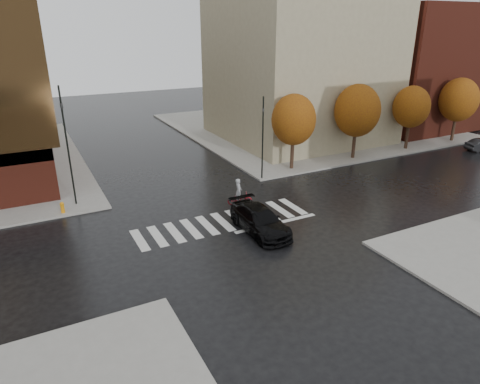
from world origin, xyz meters
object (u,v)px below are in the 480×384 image
Objects in this scene: traffic_light_ne at (263,134)px; fire_hydrant at (62,207)px; cyclist at (239,196)px; traffic_light_nw at (66,138)px; sedan at (260,220)px.

fire_hydrant is at bearing 15.09° from traffic_light_ne.
cyclist is 6.43m from traffic_light_ne.
traffic_light_ne is (14.44, -1.42, -1.06)m from traffic_light_nw.
traffic_light_nw reaches higher than fire_hydrant.
traffic_light_ne is (4.86, 8.10, 3.14)m from sedan.
traffic_light_nw is at bearing 135.17° from sedan.
cyclist is 2.58× the size of fire_hydrant.
cyclist is (0.80, 4.30, -0.09)m from sedan.
cyclist is at bearing 58.96° from traffic_light_ne.
sedan is 6.85× the size of fire_hydrant.
cyclist is at bearing 64.41° from traffic_light_nw.
traffic_light_nw reaches higher than cyclist.
traffic_light_ne is at bearing 85.49° from traffic_light_nw.
traffic_light_nw is (-10.38, 5.22, 4.29)m from cyclist.
sedan is 14.14m from traffic_light_nw.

